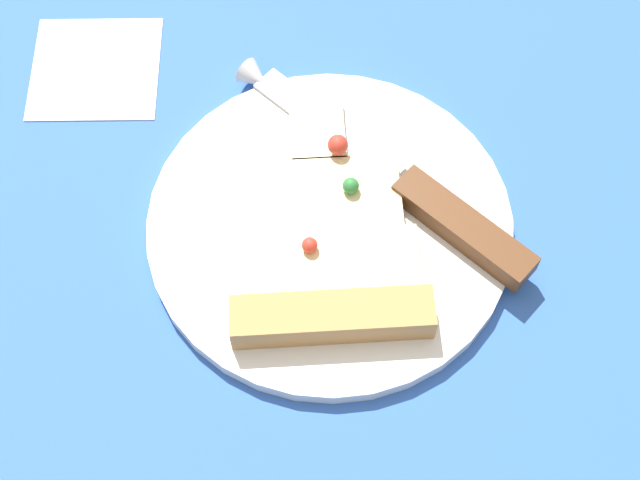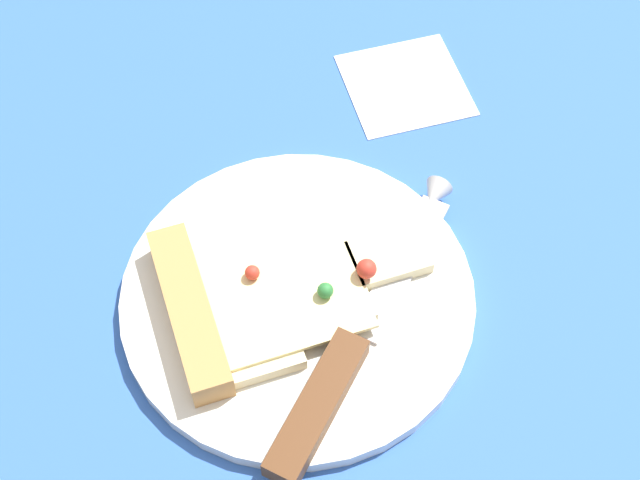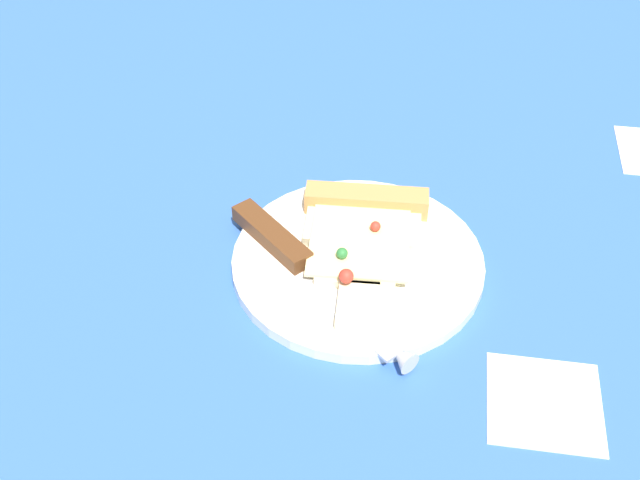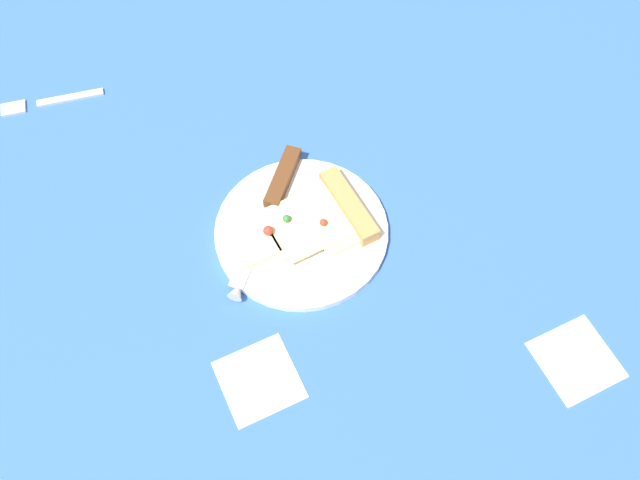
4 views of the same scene
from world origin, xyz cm
name	(u,v)px [view 2 (image 2 of 4)]	position (x,y,z in cm)	size (l,w,h in cm)	color
ground_plane	(298,313)	(0.00, 0.00, -1.50)	(155.99, 155.99, 3.00)	#3360B7
plate	(295,293)	(0.41, 0.08, 0.57)	(23.32, 23.32, 1.15)	white
pizza_slice	(257,294)	(0.27, 2.64, 1.93)	(12.11, 17.76, 2.62)	beige
knife	(351,346)	(-4.94, -2.11, 1.75)	(19.00, 17.88, 2.45)	silver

